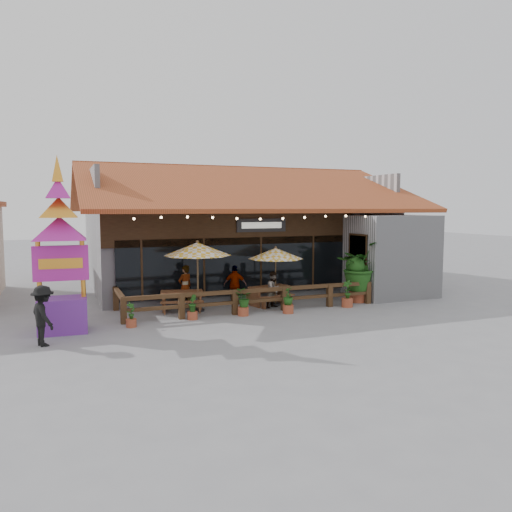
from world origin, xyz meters
name	(u,v)px	position (x,y,z in m)	size (l,w,h in m)	color
ground	(290,307)	(0.00, 0.00, 0.00)	(100.00, 100.00, 0.00)	gray
restaurant_building	(240,241)	(0.26, 6.61, 2.21)	(15.50, 14.73, 6.09)	#B9B9BE
patio_railing	(239,297)	(-2.25, -0.27, 0.61)	(10.00, 2.60, 0.92)	#4A2F1A
umbrella_left	(197,249)	(-3.60, 0.60, 2.37)	(3.19, 3.19, 2.72)	brown
umbrella_right	(276,254)	(-0.33, 0.69, 2.08)	(2.94, 2.94, 2.39)	brown
picnic_table_left	(182,297)	(-4.15, 0.90, 0.52)	(1.84, 1.67, 0.76)	brown
picnic_table_right	(269,292)	(-0.60, 0.71, 0.52)	(1.85, 1.68, 0.77)	brown
thai_sign_tower	(60,233)	(-8.42, -0.97, 3.15)	(2.30, 2.30, 5.97)	#6C2895
tropical_plant	(358,267)	(3.10, -0.06, 1.46)	(2.40, 2.32, 2.54)	#9B442A
diner_a	(185,287)	(-3.93, 1.31, 0.85)	(0.62, 0.41, 1.71)	#352111
diner_b	(274,290)	(-0.65, 0.14, 0.72)	(0.70, 0.54, 1.44)	#352111
diner_c	(235,285)	(-1.85, 1.33, 0.80)	(0.94, 0.39, 1.60)	#352111
pedestrian	(43,316)	(-8.95, -2.43, 0.87)	(1.12, 0.65, 1.74)	black
planter_a	(131,317)	(-6.33, -1.09, 0.35)	(0.36, 0.34, 0.84)	#9B442A
planter_b	(192,308)	(-4.16, -0.73, 0.40)	(0.36, 0.37, 0.88)	#9B442A
planter_c	(243,301)	(-2.28, -0.80, 0.55)	(0.75, 0.71, 0.98)	#9B442A
planter_d	(288,301)	(-0.57, -1.03, 0.48)	(0.53, 0.53, 0.99)	#9B442A
planter_e	(347,296)	(2.11, -0.83, 0.45)	(0.44, 0.46, 1.08)	#9B442A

